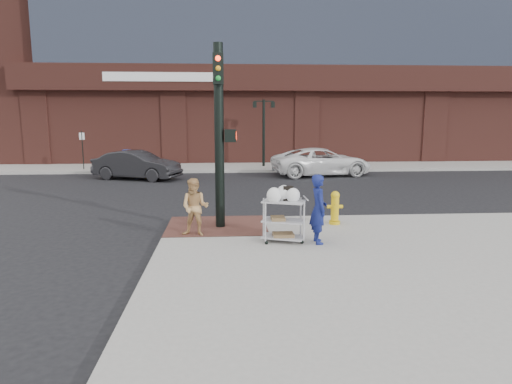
{
  "coord_description": "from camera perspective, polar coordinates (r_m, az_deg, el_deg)",
  "views": [
    {
      "loc": [
        -0.34,
        -11.75,
        3.28
      ],
      "look_at": [
        0.46,
        0.09,
        1.25
      ],
      "focal_mm": 32.0,
      "sensor_mm": 36.0,
      "label": 1
    }
  ],
  "objects": [
    {
      "name": "ground",
      "position": [
        12.21,
        -2.14,
        -5.89
      ],
      "size": [
        220.0,
        220.0,
        0.0
      ],
      "primitive_type": "plane",
      "color": "black",
      "rests_on": "ground"
    },
    {
      "name": "traffic_signal_pole",
      "position": [
        12.53,
        -4.53,
        7.62
      ],
      "size": [
        0.61,
        0.51,
        5.0
      ],
      "color": "black",
      "rests_on": "sidewalk_near"
    },
    {
      "name": "brick_curb_ramp",
      "position": [
        13.03,
        -4.91,
        -4.2
      ],
      "size": [
        2.8,
        2.4,
        0.01
      ],
      "primitive_type": "cube",
      "color": "#4D2E24",
      "rests_on": "sidewalk_near"
    },
    {
      "name": "parking_sign",
      "position": [
        28.04,
        -20.85,
        4.91
      ],
      "size": [
        0.05,
        0.05,
        2.2
      ],
      "primitive_type": "cylinder",
      "color": "black",
      "rests_on": "sidewalk_far"
    },
    {
      "name": "lamp_post",
      "position": [
        27.86,
        0.97,
        8.33
      ],
      "size": [
        1.32,
        0.22,
        4.0
      ],
      "color": "black",
      "rests_on": "sidewalk_far"
    },
    {
      "name": "sedan_dark",
      "position": [
        24.01,
        -14.68,
        3.28
      ],
      "size": [
        4.7,
        3.0,
        1.46
      ],
      "primitive_type": "imported",
      "rotation": [
        0.0,
        0.0,
        1.21
      ],
      "color": "black",
      "rests_on": "ground"
    },
    {
      "name": "utility_cart",
      "position": [
        11.27,
        3.45,
        -3.11
      ],
      "size": [
        1.14,
        0.86,
        1.4
      ],
      "color": "#AFB0B5",
      "rests_on": "sidewalk_near"
    },
    {
      "name": "fire_hydrant",
      "position": [
        13.3,
        9.84,
        -1.89
      ],
      "size": [
        0.45,
        0.32,
        0.96
      ],
      "color": "gold",
      "rests_on": "sidewalk_near"
    },
    {
      "name": "woman_blue",
      "position": [
        11.22,
        7.82,
        -2.11
      ],
      "size": [
        0.44,
        0.64,
        1.7
      ],
      "primitive_type": "imported",
      "rotation": [
        0.0,
        0.0,
        1.62
      ],
      "color": "navy",
      "rests_on": "sidewalk_near"
    },
    {
      "name": "pedestrian_tan",
      "position": [
        11.91,
        -7.63,
        -1.9
      ],
      "size": [
        0.84,
        0.71,
        1.51
      ],
      "primitive_type": "imported",
      "rotation": [
        0.0,
        0.0,
        -0.21
      ],
      "color": "tan",
      "rests_on": "sidewalk_near"
    },
    {
      "name": "newsbox_blue",
      "position": [
        27.75,
        -15.74,
        3.99
      ],
      "size": [
        0.55,
        0.51,
        1.1
      ],
      "primitive_type": "cube",
      "rotation": [
        0.0,
        0.0,
        -0.24
      ],
      "color": "#173596",
      "rests_on": "sidewalk_far"
    },
    {
      "name": "newsbox_yellow",
      "position": [
        27.31,
        -13.79,
        3.76
      ],
      "size": [
        0.46,
        0.44,
        0.89
      ],
      "primitive_type": "cube",
      "rotation": [
        0.0,
        0.0,
        -0.32
      ],
      "color": "gold",
      "rests_on": "sidewalk_far"
    },
    {
      "name": "sidewalk_far",
      "position": [
        45.71,
        12.52,
        5.44
      ],
      "size": [
        65.0,
        36.0,
        0.15
      ],
      "primitive_type": "cube",
      "color": "gray",
      "rests_on": "ground"
    },
    {
      "name": "minivan_white",
      "position": [
        24.97,
        8.21,
        3.76
      ],
      "size": [
        5.69,
        3.29,
        1.49
      ],
      "primitive_type": "imported",
      "rotation": [
        0.0,
        0.0,
        1.73
      ],
      "color": "white",
      "rests_on": "ground"
    }
  ]
}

